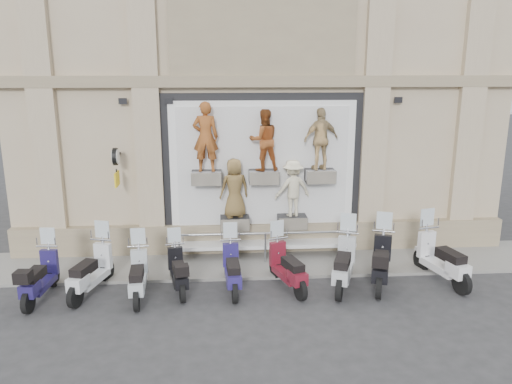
% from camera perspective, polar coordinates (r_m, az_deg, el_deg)
% --- Properties ---
extents(ground, '(90.00, 90.00, 0.00)m').
position_cam_1_polar(ground, '(11.88, 1.92, -11.97)').
color(ground, '#2E2E31').
rests_on(ground, ground).
extents(sidewalk, '(16.00, 2.20, 0.08)m').
position_cam_1_polar(sidewalk, '(13.77, 1.02, -8.00)').
color(sidewalk, gray).
rests_on(sidewalk, ground).
extents(building, '(14.00, 8.60, 12.00)m').
position_cam_1_polar(building, '(17.67, -0.33, 16.61)').
color(building, tan).
rests_on(building, ground).
extents(shop_vitrine, '(5.60, 0.84, 4.30)m').
position_cam_1_polar(shop_vitrine, '(13.70, 1.01, 2.29)').
color(shop_vitrine, black).
rests_on(shop_vitrine, ground).
extents(guard_rail, '(5.06, 0.10, 0.93)m').
position_cam_1_polar(guard_rail, '(13.53, 1.07, -6.49)').
color(guard_rail, '#9EA0A5').
rests_on(guard_rail, ground).
extents(clock_sign_bracket, '(0.10, 0.80, 1.02)m').
position_cam_1_polar(clock_sign_bracket, '(13.59, -15.71, 3.32)').
color(clock_sign_bracket, black).
rests_on(clock_sign_bracket, ground).
extents(scooter_a, '(0.69, 1.92, 1.53)m').
position_cam_1_polar(scooter_a, '(12.53, -23.55, -7.96)').
color(scooter_a, '#1D164E').
rests_on(scooter_a, ground).
extents(scooter_b, '(1.09, 2.06, 1.61)m').
position_cam_1_polar(scooter_b, '(12.37, -18.43, -7.57)').
color(scooter_b, silver).
rests_on(scooter_b, ground).
extents(scooter_c, '(0.69, 1.88, 1.50)m').
position_cam_1_polar(scooter_c, '(11.90, -13.40, -8.37)').
color(scooter_c, '#A8B0B6').
rests_on(scooter_c, ground).
extents(scooter_d, '(0.85, 1.80, 1.41)m').
position_cam_1_polar(scooter_d, '(12.08, -8.92, -8.04)').
color(scooter_d, black).
rests_on(scooter_d, ground).
extents(scooter_e, '(0.64, 1.89, 1.51)m').
position_cam_1_polar(scooter_e, '(11.97, -2.73, -7.81)').
color(scooter_e, navy).
rests_on(scooter_e, ground).
extents(scooter_f, '(1.12, 1.97, 1.54)m').
position_cam_1_polar(scooter_f, '(12.06, 3.63, -7.59)').
color(scooter_f, maroon).
rests_on(scooter_f, ground).
extents(scooter_g, '(1.28, 2.15, 1.68)m').
position_cam_1_polar(scooter_g, '(12.25, 10.04, -7.06)').
color(scooter_g, '#ABAEB2').
rests_on(scooter_g, ground).
extents(scooter_h, '(1.28, 2.16, 1.69)m').
position_cam_1_polar(scooter_h, '(12.55, 14.18, -6.76)').
color(scooter_h, black).
rests_on(scooter_h, ground).
extents(scooter_i, '(1.10, 2.19, 1.71)m').
position_cam_1_polar(scooter_i, '(13.19, 20.56, -6.15)').
color(scooter_i, silver).
rests_on(scooter_i, ground).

